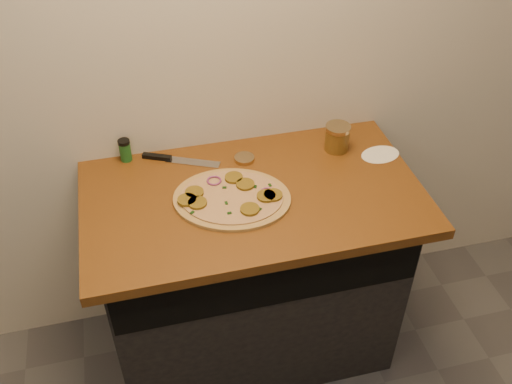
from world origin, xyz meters
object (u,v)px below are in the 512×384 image
object	(u,v)px
chefs_knife	(174,159)
spice_shaker	(125,150)
pizza	(232,198)
salsa_jar	(337,138)

from	to	relation	value
chefs_knife	spice_shaker	world-z (taller)	spice_shaker
pizza	spice_shaker	xyz separation A→B (m)	(-0.34, 0.32, 0.03)
chefs_knife	salsa_jar	distance (m)	0.63
chefs_knife	salsa_jar	size ratio (longest dim) A/B	2.70
pizza	chefs_knife	bearing A→B (deg)	121.02
pizza	chefs_knife	distance (m)	0.32
spice_shaker	salsa_jar	bearing A→B (deg)	-8.86
chefs_knife	salsa_jar	xyz separation A→B (m)	(0.62, -0.08, 0.05)
pizza	salsa_jar	bearing A→B (deg)	23.70
pizza	salsa_jar	size ratio (longest dim) A/B	4.74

